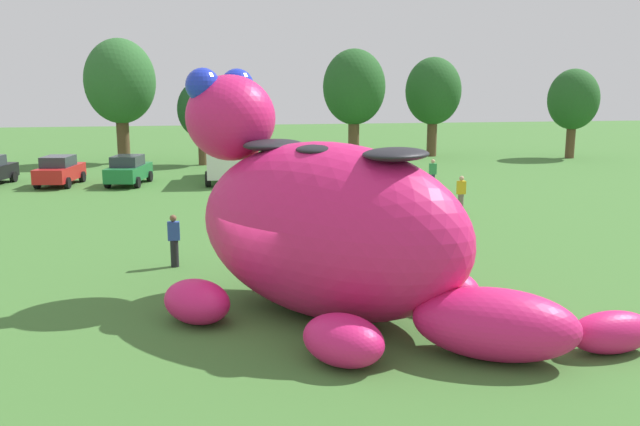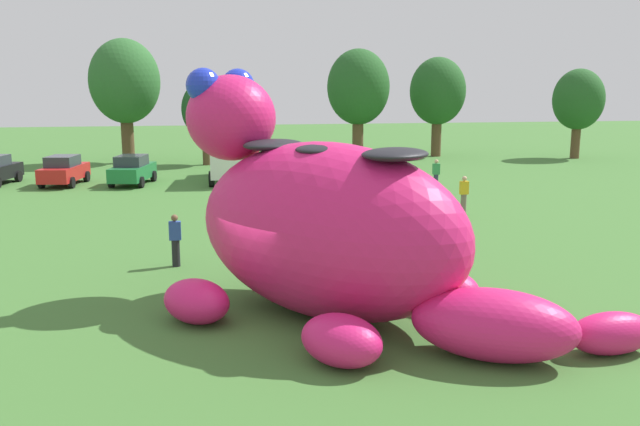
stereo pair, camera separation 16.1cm
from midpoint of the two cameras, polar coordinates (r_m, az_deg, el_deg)
ground_plane at (r=17.05m, az=-4.50°, el=-9.02°), size 160.00×160.00×0.00m
giant_inflatable_creature at (r=16.72m, az=0.42°, el=-1.24°), size 11.12×9.42×6.24m
car_red at (r=41.53m, az=-21.45°, el=3.39°), size 2.42×4.32×1.72m
car_green at (r=40.49m, az=-16.14°, el=3.54°), size 2.55×4.36×1.72m
box_truck at (r=40.79m, az=-8.00°, el=4.97°), size 2.82×6.55×2.95m
tree_mid_left at (r=51.44m, az=-16.80°, el=10.65°), size 5.09×5.09×9.03m
tree_centre_left at (r=48.99m, az=-10.20°, el=8.65°), size 3.40×3.40×6.04m
tree_centre at (r=51.38m, az=2.84°, el=10.63°), size 4.73×4.73×8.39m
tree_centre_right at (r=54.94m, az=9.57°, el=10.18°), size 4.44×4.44×7.89m
tree_mid_right at (r=56.35m, az=20.75°, el=9.02°), size 3.92×3.92×6.95m
spectator_near_inflatable at (r=21.98m, az=-12.56°, el=-2.35°), size 0.38×0.26×1.71m
spectator_mid_field at (r=31.00m, az=11.81°, el=1.54°), size 0.38×0.26×1.71m
spectator_by_cars at (r=37.47m, az=9.48°, el=3.24°), size 0.38×0.26×1.71m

